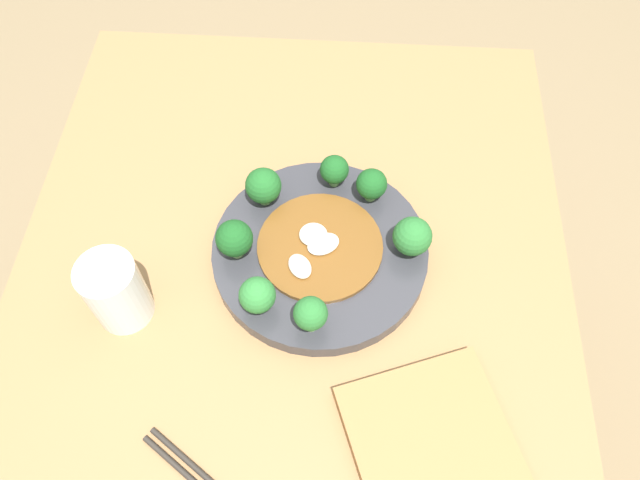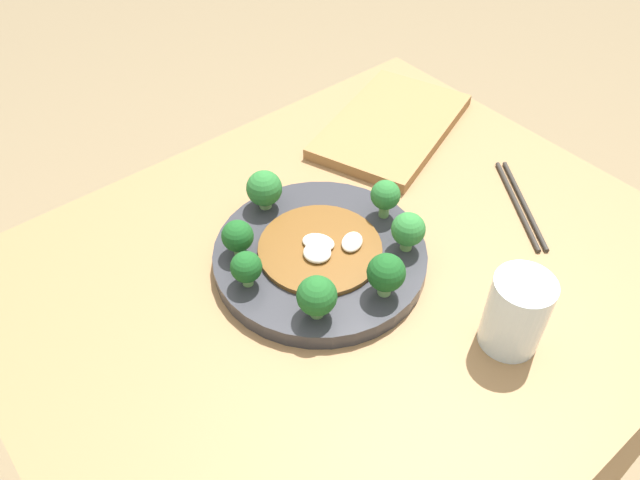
% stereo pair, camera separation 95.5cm
% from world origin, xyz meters
% --- Properties ---
extents(table, '(0.93, 0.77, 0.72)m').
position_xyz_m(table, '(0.00, 0.00, 0.36)').
color(table, olive).
rests_on(table, ground_plane).
extents(plate, '(0.30, 0.30, 0.02)m').
position_xyz_m(plate, '(-0.02, 0.04, 0.73)').
color(plate, '#333338').
rests_on(plate, table).
extents(broccoli_northwest, '(0.04, 0.04, 0.05)m').
position_xyz_m(broccoli_northwest, '(-0.11, 0.11, 0.77)').
color(broccoli_northwest, '#7AAD5B').
rests_on(broccoli_northwest, plate).
extents(broccoli_southeast, '(0.05, 0.05, 0.06)m').
position_xyz_m(broccoli_southeast, '(0.07, -0.03, 0.78)').
color(broccoli_southeast, '#7AAD5B').
rests_on(broccoli_southeast, plate).
extents(broccoli_south, '(0.05, 0.05, 0.06)m').
position_xyz_m(broccoli_south, '(-0.01, -0.07, 0.78)').
color(broccoli_south, '#89B76B').
rests_on(broccoli_south, plate).
extents(broccoli_north, '(0.05, 0.05, 0.06)m').
position_xyz_m(broccoli_north, '(-0.03, 0.16, 0.78)').
color(broccoli_north, '#89B76B').
rests_on(broccoli_north, plate).
extents(broccoli_east, '(0.04, 0.04, 0.06)m').
position_xyz_m(broccoli_east, '(0.09, 0.04, 0.78)').
color(broccoli_east, '#70A356').
rests_on(broccoli_east, plate).
extents(broccoli_southwest, '(0.05, 0.05, 0.06)m').
position_xyz_m(broccoli_southwest, '(-0.10, -0.04, 0.78)').
color(broccoli_southwest, '#70A356').
rests_on(broccoli_southwest, plate).
extents(broccoli_west, '(0.04, 0.04, 0.05)m').
position_xyz_m(broccoli_west, '(-0.13, 0.05, 0.77)').
color(broccoli_west, '#7AAD5B').
rests_on(broccoli_west, plate).
extents(stirfry_center, '(0.17, 0.17, 0.02)m').
position_xyz_m(stirfry_center, '(-0.02, 0.04, 0.75)').
color(stirfry_center, brown).
rests_on(stirfry_center, plate).
extents(drinking_glass, '(0.07, 0.07, 0.11)m').
position_xyz_m(drinking_glass, '(0.07, -0.21, 0.77)').
color(drinking_glass, silver).
rests_on(drinking_glass, table).
extents(chopsticks, '(0.13, 0.18, 0.01)m').
position_xyz_m(chopsticks, '(0.29, -0.07, 0.72)').
color(chopsticks, '#2D2823').
rests_on(chopsticks, table).
extents(cutting_board, '(0.34, 0.28, 0.02)m').
position_xyz_m(cutting_board, '(0.28, 0.21, 0.73)').
color(cutting_board, olive).
rests_on(cutting_board, table).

